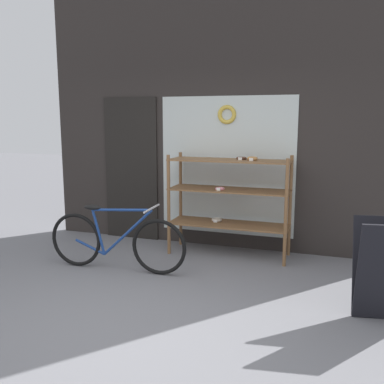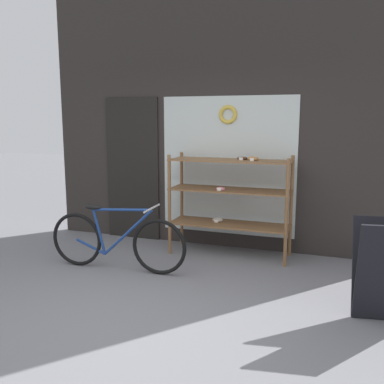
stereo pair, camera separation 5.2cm
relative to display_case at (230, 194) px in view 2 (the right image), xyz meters
name	(u,v)px [view 2 (the right image)]	position (x,y,z in m)	size (l,w,h in m)	color
ground_plane	(131,323)	(-0.33, -2.19, -0.82)	(30.00, 30.00, 0.00)	slate
storefront_facade	(213,122)	(-0.37, 0.38, 0.93)	(4.96, 0.13, 3.60)	#2D2826
display_case	(230,194)	(0.00, 0.00, 0.00)	(1.57, 0.50, 1.33)	brown
bicycle	(116,241)	(-1.13, -1.02, -0.47)	(1.74, 0.46, 0.80)	black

